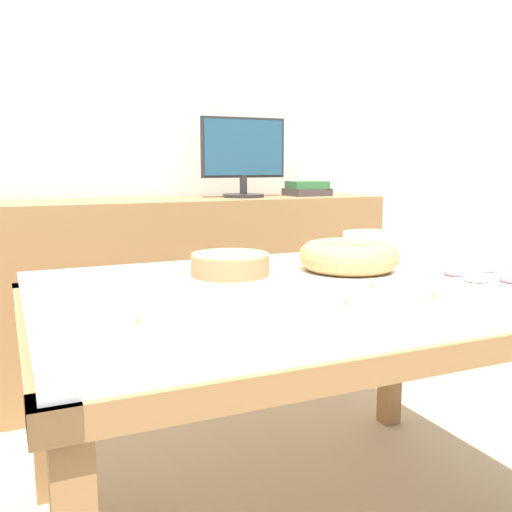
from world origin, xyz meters
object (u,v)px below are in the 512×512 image
object	(u,v)px
cake_golden_bundt	(349,258)
plate_stack	(373,245)
tealight_centre	(372,291)
computer_monitor	(243,158)
tealight_left_edge	(138,327)
cake_chocolate_round	(230,267)
pastry_platter	(494,277)
book_stack	(307,189)
tealight_right_edge	(346,308)
tealight_near_cakes	(432,301)

from	to	relation	value
cake_golden_bundt	plate_stack	distance (m)	0.32
cake_golden_bundt	tealight_centre	bearing A→B (deg)	-110.88
computer_monitor	tealight_left_edge	size ratio (longest dim) A/B	10.60
cake_chocolate_round	cake_golden_bundt	bearing A→B (deg)	-11.66
computer_monitor	pastry_platter	world-z (taller)	computer_monitor
cake_chocolate_round	tealight_left_edge	size ratio (longest dim) A/B	7.05
book_stack	pastry_platter	distance (m)	1.43
cake_golden_bundt	plate_stack	size ratio (longest dim) A/B	1.43
cake_golden_bundt	tealight_centre	xyz separation A→B (m)	(-0.10, -0.25, -0.04)
book_stack	tealight_right_edge	size ratio (longest dim) A/B	5.34
tealight_centre	tealight_near_cakes	bearing A→B (deg)	-66.81
pastry_platter	book_stack	bearing A→B (deg)	82.32
tealight_left_edge	tealight_centre	xyz separation A→B (m)	(0.60, 0.08, 0.00)
tealight_right_edge	tealight_left_edge	size ratio (longest dim) A/B	1.00
tealight_right_edge	tealight_near_cakes	world-z (taller)	same
cake_chocolate_round	tealight_near_cakes	xyz separation A→B (m)	(0.31, -0.47, -0.02)
computer_monitor	cake_chocolate_round	xyz separation A→B (m)	(-0.49, -1.08, -0.32)
pastry_platter	tealight_near_cakes	size ratio (longest dim) A/B	9.38
pastry_platter	tealight_near_cakes	world-z (taller)	pastry_platter
cake_golden_bundt	tealight_left_edge	size ratio (longest dim) A/B	7.49
computer_monitor	book_stack	bearing A→B (deg)	0.23
cake_golden_bundt	cake_chocolate_round	bearing A→B (deg)	168.34
plate_stack	cake_golden_bundt	bearing A→B (deg)	-138.26
book_stack	tealight_left_edge	xyz separation A→B (m)	(-1.20, -1.48, -0.19)
cake_golden_bundt	tealight_left_edge	distance (m)	0.78
computer_monitor	tealight_near_cakes	size ratio (longest dim) A/B	10.60
cake_golden_bundt	tealight_left_edge	world-z (taller)	cake_golden_bundt
book_stack	plate_stack	distance (m)	0.98
book_stack	tealight_centre	bearing A→B (deg)	-112.94
pastry_platter	plate_stack	world-z (taller)	plate_stack
tealight_right_edge	tealight_left_edge	bearing A→B (deg)	175.11
tealight_left_edge	tealight_near_cakes	xyz separation A→B (m)	(0.66, -0.07, 0.00)
tealight_centre	pastry_platter	bearing A→B (deg)	-0.23
cake_chocolate_round	plate_stack	xyz separation A→B (m)	(0.59, 0.14, 0.01)
computer_monitor	pastry_platter	size ratio (longest dim) A/B	1.13
pastry_platter	tealight_right_edge	distance (m)	0.57
plate_stack	tealight_right_edge	world-z (taller)	plate_stack
tealight_centre	tealight_near_cakes	xyz separation A→B (m)	(0.06, -0.15, 0.00)
cake_golden_bundt	plate_stack	world-z (taller)	cake_golden_bundt
plate_stack	tealight_centre	world-z (taller)	plate_stack
computer_monitor	tealight_left_edge	world-z (taller)	computer_monitor
tealight_left_edge	pastry_platter	bearing A→B (deg)	4.50
pastry_platter	tealight_centre	distance (m)	0.40
computer_monitor	tealight_left_edge	xyz separation A→B (m)	(-0.85, -1.48, -0.34)
tealight_near_cakes	computer_monitor	bearing A→B (deg)	83.35
pastry_platter	tealight_right_edge	bearing A→B (deg)	-168.08
computer_monitor	cake_golden_bundt	world-z (taller)	computer_monitor
cake_chocolate_round	tealight_centre	xyz separation A→B (m)	(0.25, -0.33, -0.02)
cake_golden_bundt	tealight_near_cakes	world-z (taller)	cake_golden_bundt
cake_chocolate_round	tealight_centre	size ratio (longest dim) A/B	7.05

